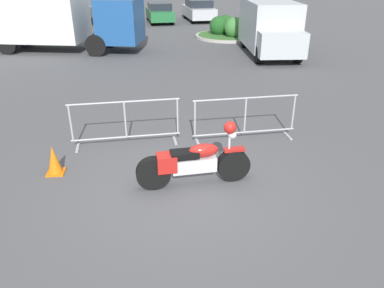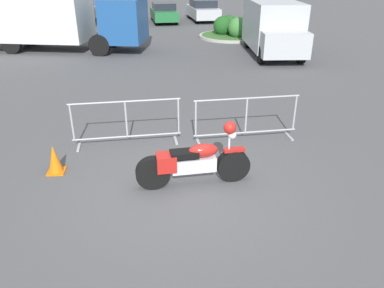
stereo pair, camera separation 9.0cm
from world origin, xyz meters
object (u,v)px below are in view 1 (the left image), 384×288
at_px(parked_car_tan, 78,12).
at_px(traffic_cone, 54,160).
at_px(crowd_barrier_far, 245,118).
at_px(parked_car_black, 119,10).
at_px(parked_car_green, 160,12).
at_px(delivery_van, 269,26).
at_px(pedestrian, 19,29).
at_px(parked_car_yellow, 37,13).
at_px(motorcycle, 194,162).
at_px(crowd_barrier_near, 125,123).
at_px(box_truck, 48,15).
at_px(parked_car_silver, 198,10).

xyz_separation_m(parked_car_tan, traffic_cone, (3.22, -21.23, -0.44)).
distance_m(crowd_barrier_far, traffic_cone, 4.28).
distance_m(parked_car_black, parked_car_green, 2.90).
height_order(crowd_barrier_far, delivery_van, delivery_van).
distance_m(parked_car_green, pedestrian, 10.84).
xyz_separation_m(delivery_van, traffic_cone, (-7.27, -10.37, -0.95)).
height_order(parked_car_tan, traffic_cone, parked_car_tan).
relative_size(crowd_barrier_far, parked_car_tan, 0.56).
xyz_separation_m(parked_car_yellow, parked_car_black, (5.68, -0.03, 0.10)).
height_order(motorcycle, crowd_barrier_far, motorcycle).
relative_size(parked_car_black, parked_car_green, 1.14).
relative_size(crowd_barrier_near, pedestrian, 1.46).
distance_m(box_truck, parked_car_silver, 12.70).
distance_m(motorcycle, parked_car_yellow, 23.99).
distance_m(parked_car_yellow, parked_car_green, 8.54).
bearing_deg(motorcycle, delivery_van, 61.69).
bearing_deg(motorcycle, parked_car_silver, 77.49).
bearing_deg(motorcycle, traffic_cone, 160.30).
bearing_deg(delivery_van, parked_car_silver, -167.87).
bearing_deg(parked_car_yellow, box_truck, -167.36).
bearing_deg(parked_car_tan, parked_car_green, -97.75).
distance_m(parked_car_tan, parked_car_black, 2.87).
bearing_deg(box_truck, traffic_cone, -65.81).
relative_size(crowd_barrier_near, parked_car_black, 0.53).
height_order(parked_car_yellow, parked_car_green, same).
height_order(parked_car_yellow, pedestrian, pedestrian).
xyz_separation_m(box_truck, parked_car_black, (2.43, 9.59, -0.86)).
relative_size(pedestrian, traffic_cone, 2.86).
distance_m(motorcycle, pedestrian, 15.27).
height_order(crowd_barrier_near, parked_car_black, parked_car_black).
bearing_deg(parked_car_silver, parked_car_black, 85.45).
height_order(box_truck, parked_car_silver, box_truck).
distance_m(parked_car_yellow, traffic_cone, 22.49).
bearing_deg(traffic_cone, delivery_van, 54.99).
relative_size(motorcycle, parked_car_tan, 0.50).
distance_m(box_truck, parked_car_green, 10.50).
distance_m(delivery_van, parked_car_silver, 11.57).
distance_m(pedestrian, traffic_cone, 13.55).
height_order(parked_car_green, pedestrian, pedestrian).
distance_m(parked_car_yellow, parked_car_silver, 11.36).
bearing_deg(delivery_van, traffic_cone, -32.67).
bearing_deg(delivery_van, crowd_barrier_far, -16.60).
xyz_separation_m(box_truck, parked_car_green, (5.27, 9.03, -0.95)).
bearing_deg(parked_car_silver, motorcycle, 167.46).
bearing_deg(box_truck, crowd_barrier_near, -57.98).
height_order(motorcycle, pedestrian, pedestrian).
height_order(delivery_van, parked_car_yellow, delivery_van).
height_order(motorcycle, parked_car_black, parked_car_black).
distance_m(crowd_barrier_near, box_truck, 11.67).
bearing_deg(delivery_van, crowd_barrier_near, -30.40).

